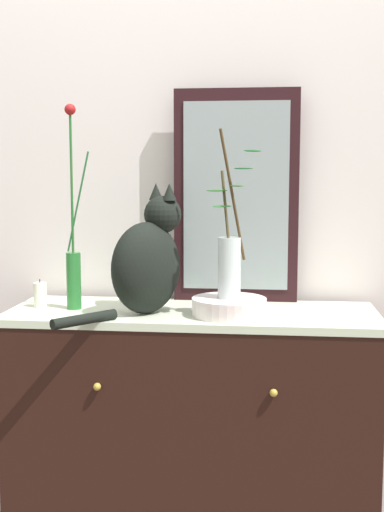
{
  "coord_description": "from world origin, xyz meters",
  "views": [
    {
      "loc": [
        0.23,
        -2.11,
        1.34
      ],
      "look_at": [
        0.0,
        0.0,
        1.08
      ],
      "focal_mm": 46.31,
      "sensor_mm": 36.0,
      "label": 1
    }
  ],
  "objects": [
    {
      "name": "wall_back",
      "position": [
        0.0,
        0.29,
        1.3
      ],
      "size": [
        4.4,
        0.08,
        2.6
      ],
      "primitive_type": "cube",
      "color": "silver",
      "rests_on": "ground_plane"
    },
    {
      "name": "candle_pillar",
      "position": [
        -0.51,
        0.0,
        0.94
      ],
      "size": [
        0.04,
        0.04,
        0.09
      ],
      "color": "silver",
      "rests_on": "sideboard"
    },
    {
      "name": "sideboard",
      "position": [
        0.0,
        -0.0,
        0.45
      ],
      "size": [
        1.21,
        0.44,
        0.9
      ],
      "color": "black",
      "rests_on": "ground_plane"
    },
    {
      "name": "vase_glass_clear",
      "position": [
        0.13,
        -0.07,
        1.08
      ],
      "size": [
        0.19,
        0.14,
        0.52
      ],
      "color": "silver",
      "rests_on": "bowl_porcelain"
    },
    {
      "name": "bowl_porcelain",
      "position": [
        0.13,
        -0.07,
        0.93
      ],
      "size": [
        0.24,
        0.24,
        0.06
      ],
      "primitive_type": "cylinder",
      "color": "silver",
      "rests_on": "sideboard"
    },
    {
      "name": "mirror_leaning",
      "position": [
        0.13,
        0.19,
        1.27
      ],
      "size": [
        0.43,
        0.03,
        0.74
      ],
      "color": "black",
      "rests_on": "sideboard"
    },
    {
      "name": "vase_slim_green",
      "position": [
        -0.39,
        -0.02,
        1.07
      ],
      "size": [
        0.08,
        0.05,
        0.67
      ],
      "color": "#297331",
      "rests_on": "sideboard"
    },
    {
      "name": "cat_sitting",
      "position": [
        -0.14,
        -0.06,
        1.07
      ],
      "size": [
        0.38,
        0.42,
        0.42
      ],
      "color": "black",
      "rests_on": "sideboard"
    }
  ]
}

